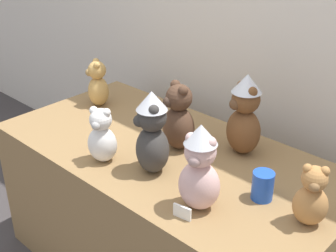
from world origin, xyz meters
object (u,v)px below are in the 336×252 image
object	(u,v)px
display_table	(168,215)
party_cup_blue	(263,186)
teddy_bear_charcoal	(152,133)
teddy_bear_cocoa	(179,118)
teddy_bear_caramel	(311,197)
teddy_bear_honey	(98,85)
teddy_bear_blush	(200,169)
teddy_bear_chestnut	(244,115)
teddy_bear_snow	(102,137)

from	to	relation	value
display_table	party_cup_blue	size ratio (longest dim) A/B	14.37
display_table	teddy_bear_charcoal	xyz separation A→B (m)	(0.06, -0.16, 0.52)
display_table	teddy_bear_cocoa	size ratio (longest dim) A/B	5.19
teddy_bear_caramel	teddy_bear_honey	size ratio (longest dim) A/B	0.92
teddy_bear_blush	party_cup_blue	bearing A→B (deg)	38.91
teddy_bear_chestnut	teddy_bear_blush	bearing A→B (deg)	-53.12
teddy_bear_honey	party_cup_blue	distance (m)	1.10
display_table	party_cup_blue	world-z (taller)	party_cup_blue
teddy_bear_honey	teddy_bear_blush	bearing A→B (deg)	14.74
display_table	teddy_bear_honey	xyz separation A→B (m)	(-0.60, 0.10, 0.47)
teddy_bear_cocoa	party_cup_blue	distance (m)	0.49
teddy_bear_chestnut	teddy_bear_snow	xyz separation A→B (m)	(-0.38, -0.46, -0.06)
display_table	party_cup_blue	distance (m)	0.64
teddy_bear_caramel	teddy_bear_snow	xyz separation A→B (m)	(-0.83, -0.21, 0.01)
teddy_bear_caramel	teddy_bear_charcoal	size ratio (longest dim) A/B	0.66
teddy_bear_charcoal	teddy_bear_cocoa	xyz separation A→B (m)	(-0.05, 0.21, -0.03)
teddy_bear_caramel	teddy_bear_cocoa	xyz separation A→B (m)	(-0.67, 0.09, 0.04)
teddy_bear_snow	party_cup_blue	world-z (taller)	teddy_bear_snow
teddy_bear_charcoal	teddy_bear_honey	world-z (taller)	teddy_bear_charcoal
teddy_bear_blush	display_table	bearing A→B (deg)	131.41
teddy_bear_blush	teddy_bear_snow	bearing A→B (deg)	166.16
teddy_bear_honey	party_cup_blue	bearing A→B (deg)	27.00
display_table	teddy_bear_snow	xyz separation A→B (m)	(-0.14, -0.25, 0.46)
display_table	teddy_bear_blush	distance (m)	0.66
teddy_bear_snow	display_table	bearing A→B (deg)	36.68
teddy_bear_blush	teddy_bear_charcoal	world-z (taller)	teddy_bear_charcoal
teddy_bear_snow	teddy_bear_cocoa	distance (m)	0.34
display_table	teddy_bear_charcoal	size ratio (longest dim) A/B	4.56
display_table	teddy_bear_blush	world-z (taller)	teddy_bear_blush
display_table	teddy_bear_chestnut	world-z (taller)	teddy_bear_chestnut
teddy_bear_honey	teddy_bear_charcoal	bearing A→B (deg)	11.86
display_table	teddy_bear_caramel	world-z (taller)	teddy_bear_caramel
teddy_bear_blush	teddy_bear_caramel	distance (m)	0.38
teddy_bear_caramel	party_cup_blue	size ratio (longest dim) A/B	2.08
teddy_bear_blush	teddy_bear_snow	world-z (taller)	teddy_bear_blush
teddy_bear_cocoa	teddy_bear_honey	size ratio (longest dim) A/B	1.22
teddy_bear_caramel	party_cup_blue	world-z (taller)	teddy_bear_caramel
teddy_bear_caramel	teddy_bear_charcoal	xyz separation A→B (m)	(-0.62, -0.12, 0.06)
teddy_bear_blush	teddy_bear_charcoal	bearing A→B (deg)	151.34
teddy_bear_cocoa	teddy_bear_honey	world-z (taller)	teddy_bear_cocoa
display_table	teddy_bear_charcoal	bearing A→B (deg)	-68.29
teddy_bear_snow	teddy_bear_cocoa	bearing A→B (deg)	39.46
party_cup_blue	display_table	bearing A→B (deg)	177.56
display_table	teddy_bear_honey	world-z (taller)	teddy_bear_honey
teddy_bear_caramel	teddy_bear_chestnut	size ratio (longest dim) A/B	0.64
display_table	teddy_bear_cocoa	xyz separation A→B (m)	(0.01, 0.05, 0.49)
teddy_bear_snow	teddy_bear_honey	world-z (taller)	teddy_bear_honey
teddy_bear_chestnut	teddy_bear_cocoa	bearing A→B (deg)	-123.21
teddy_bear_cocoa	party_cup_blue	bearing A→B (deg)	12.17
teddy_bear_chestnut	display_table	bearing A→B (deg)	-116.58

